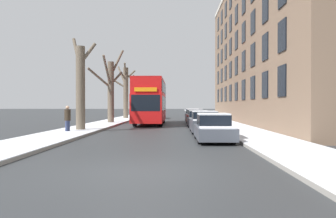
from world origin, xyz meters
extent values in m
plane|color=#303335|center=(0.00, 0.00, 0.00)|extent=(320.00, 320.00, 0.00)
cube|color=gray|center=(-5.65, 53.00, 0.07)|extent=(3.07, 130.00, 0.13)
cube|color=white|center=(-5.65, 53.00, 0.15)|extent=(3.04, 130.00, 0.03)
cube|color=gray|center=(5.65, 53.00, 0.07)|extent=(3.07, 130.00, 0.13)
cube|color=white|center=(5.65, 53.00, 0.15)|extent=(3.04, 130.00, 0.03)
cube|color=#7A604C|center=(11.68, 24.09, 8.01)|extent=(9.00, 36.31, 16.02)
cube|color=black|center=(7.15, 9.89, 3.20)|extent=(0.08, 1.40, 1.79)
cube|color=black|center=(7.15, 13.44, 3.20)|extent=(0.08, 1.40, 1.79)
cube|color=black|center=(7.15, 16.99, 3.20)|extent=(0.08, 1.40, 1.79)
cube|color=black|center=(7.15, 20.54, 3.20)|extent=(0.08, 1.40, 1.79)
cube|color=black|center=(7.15, 24.09, 3.20)|extent=(0.08, 1.40, 1.79)
cube|color=black|center=(7.15, 27.64, 3.20)|extent=(0.08, 1.40, 1.79)
cube|color=black|center=(7.15, 31.19, 3.20)|extent=(0.08, 1.40, 1.79)
cube|color=black|center=(7.15, 34.74, 3.20)|extent=(0.08, 1.40, 1.79)
cube|color=black|center=(7.15, 38.29, 3.20)|extent=(0.08, 1.40, 1.79)
cube|color=black|center=(7.15, 9.89, 5.77)|extent=(0.08, 1.40, 1.79)
cube|color=black|center=(7.15, 13.44, 5.77)|extent=(0.08, 1.40, 1.79)
cube|color=black|center=(7.15, 16.99, 5.77)|extent=(0.08, 1.40, 1.79)
cube|color=black|center=(7.15, 20.54, 5.77)|extent=(0.08, 1.40, 1.79)
cube|color=black|center=(7.15, 24.09, 5.77)|extent=(0.08, 1.40, 1.79)
cube|color=black|center=(7.15, 27.64, 5.77)|extent=(0.08, 1.40, 1.79)
cube|color=black|center=(7.15, 31.19, 5.77)|extent=(0.08, 1.40, 1.79)
cube|color=black|center=(7.15, 34.74, 5.77)|extent=(0.08, 1.40, 1.79)
cube|color=black|center=(7.15, 38.29, 5.77)|extent=(0.08, 1.40, 1.79)
cube|color=black|center=(7.15, 13.44, 8.33)|extent=(0.08, 1.40, 1.79)
cube|color=black|center=(7.15, 16.99, 8.33)|extent=(0.08, 1.40, 1.79)
cube|color=black|center=(7.15, 20.54, 8.33)|extent=(0.08, 1.40, 1.79)
cube|color=black|center=(7.15, 24.09, 8.33)|extent=(0.08, 1.40, 1.79)
cube|color=black|center=(7.15, 27.64, 8.33)|extent=(0.08, 1.40, 1.79)
cube|color=black|center=(7.15, 31.19, 8.33)|extent=(0.08, 1.40, 1.79)
cube|color=black|center=(7.15, 34.74, 8.33)|extent=(0.08, 1.40, 1.79)
cube|color=black|center=(7.15, 38.29, 8.33)|extent=(0.08, 1.40, 1.79)
cube|color=black|center=(7.15, 20.54, 10.90)|extent=(0.08, 1.40, 1.79)
cube|color=black|center=(7.15, 24.09, 10.90)|extent=(0.08, 1.40, 1.79)
cube|color=black|center=(7.15, 27.64, 10.90)|extent=(0.08, 1.40, 1.79)
cube|color=black|center=(7.15, 31.19, 10.90)|extent=(0.08, 1.40, 1.79)
cube|color=black|center=(7.15, 34.74, 10.90)|extent=(0.08, 1.40, 1.79)
cube|color=black|center=(7.15, 38.29, 10.90)|extent=(0.08, 1.40, 1.79)
cube|color=black|center=(7.15, 27.64, 13.46)|extent=(0.08, 1.40, 1.79)
cube|color=black|center=(7.15, 31.19, 13.46)|extent=(0.08, 1.40, 1.79)
cube|color=black|center=(7.15, 34.74, 13.46)|extent=(0.08, 1.40, 1.79)
cube|color=black|center=(7.15, 38.29, 13.46)|extent=(0.08, 1.40, 1.79)
cylinder|color=brown|center=(-5.47, 13.43, 2.94)|extent=(0.62, 0.62, 5.88)
cylinder|color=brown|center=(-5.90, 14.56, 4.87)|extent=(1.13, 2.47, 2.60)
cylinder|color=brown|center=(-4.97, 13.53, 5.40)|extent=(1.20, 0.44, 1.52)
cylinder|color=brown|center=(-5.86, 13.95, 5.44)|extent=(1.07, 1.31, 2.41)
cylinder|color=brown|center=(-5.29, 22.96, 3.04)|extent=(0.62, 0.62, 6.08)
cylinder|color=brown|center=(-4.82, 23.34, 4.50)|extent=(1.21, 1.02, 1.40)
cylinder|color=brown|center=(-6.20, 22.14, 4.41)|extent=(2.05, 1.90, 1.92)
cylinder|color=brown|center=(-4.74, 23.23, 5.99)|extent=(1.38, 0.81, 2.66)
cylinder|color=brown|center=(-5.45, 22.04, 5.00)|extent=(0.55, 2.07, 3.02)
cylinder|color=brown|center=(-5.46, 33.58, 3.37)|extent=(0.64, 0.64, 6.73)
cylinder|color=brown|center=(-6.09, 34.42, 5.66)|extent=(1.55, 1.94, 2.85)
cylinder|color=brown|center=(-5.73, 33.00, 5.65)|extent=(0.80, 1.40, 1.17)
cylinder|color=brown|center=(-6.67, 33.56, 4.87)|extent=(2.53, 0.28, 1.71)
cylinder|color=brown|center=(-5.43, 32.95, 6.33)|extent=(0.29, 1.46, 1.86)
cylinder|color=brown|center=(-4.85, 33.55, 5.79)|extent=(1.39, 0.29, 1.28)
cylinder|color=brown|center=(-5.20, 42.95, 2.56)|extent=(0.49, 0.49, 5.11)
cylinder|color=brown|center=(-5.17, 42.33, 5.30)|extent=(0.24, 1.38, 1.60)
cylinder|color=brown|center=(-5.74, 42.07, 5.53)|extent=(1.29, 1.94, 2.00)
cylinder|color=brown|center=(-5.34, 42.18, 5.45)|extent=(0.48, 1.71, 2.25)
cylinder|color=brown|center=(-4.12, 42.77, 4.95)|extent=(2.31, 0.56, 2.72)
cube|color=red|center=(-1.32, 22.09, 1.55)|extent=(2.58, 10.02, 2.41)
cube|color=red|center=(-1.32, 22.09, 3.41)|extent=(2.53, 9.82, 1.31)
cube|color=#B31212|center=(-1.32, 22.09, 4.13)|extent=(2.53, 9.82, 0.12)
cube|color=black|center=(-1.32, 22.09, 2.01)|extent=(2.61, 8.82, 1.26)
cube|color=black|center=(-1.32, 22.09, 3.48)|extent=(2.61, 8.82, 1.00)
cube|color=black|center=(-1.32, 17.10, 2.01)|extent=(2.32, 0.06, 1.32)
cube|color=orange|center=(-1.32, 17.09, 3.08)|extent=(1.81, 0.05, 0.32)
cylinder|color=black|center=(-2.44, 19.09, 0.52)|extent=(0.30, 1.05, 1.05)
cylinder|color=black|center=(-0.20, 19.09, 0.52)|extent=(0.30, 1.05, 1.05)
cylinder|color=black|center=(-2.44, 24.90, 0.52)|extent=(0.30, 1.05, 1.05)
cylinder|color=black|center=(-0.20, 24.90, 0.52)|extent=(0.30, 1.05, 1.05)
cube|color=#474C56|center=(3.02, 7.68, 0.46)|extent=(1.79, 4.27, 0.59)
cube|color=black|center=(3.02, 7.85, 1.05)|extent=(1.54, 2.14, 0.58)
cube|color=white|center=(3.02, 7.85, 1.37)|extent=(1.50, 2.03, 0.08)
cube|color=white|center=(3.02, 6.16, 0.79)|extent=(1.61, 1.12, 0.06)
cylinder|color=black|center=(2.23, 6.40, 0.32)|extent=(0.20, 0.64, 0.64)
cylinder|color=black|center=(3.80, 6.40, 0.32)|extent=(0.20, 0.64, 0.64)
cylinder|color=black|center=(2.23, 8.96, 0.32)|extent=(0.20, 0.64, 0.64)
cylinder|color=black|center=(3.80, 8.96, 0.32)|extent=(0.20, 0.64, 0.64)
cube|color=#474C56|center=(3.02, 12.92, 0.52)|extent=(1.84, 4.52, 0.71)
cube|color=black|center=(3.02, 13.10, 1.13)|extent=(1.59, 2.26, 0.50)
cube|color=white|center=(3.02, 13.10, 1.41)|extent=(1.55, 2.15, 0.06)
cube|color=white|center=(3.02, 11.31, 0.90)|extent=(1.66, 1.18, 0.05)
cylinder|color=black|center=(2.21, 11.56, 0.34)|extent=(0.20, 0.67, 0.67)
cylinder|color=black|center=(3.83, 11.56, 0.34)|extent=(0.20, 0.67, 0.67)
cylinder|color=black|center=(2.21, 14.27, 0.34)|extent=(0.20, 0.67, 0.67)
cylinder|color=black|center=(3.83, 14.27, 0.34)|extent=(0.20, 0.67, 0.67)
cube|color=black|center=(3.02, 18.77, 0.47)|extent=(1.89, 3.97, 0.60)
cube|color=black|center=(3.02, 18.93, 1.05)|extent=(1.62, 1.99, 0.57)
cube|color=white|center=(3.02, 18.93, 1.36)|extent=(1.58, 1.89, 0.04)
cube|color=white|center=(3.02, 17.36, 0.79)|extent=(1.70, 1.04, 0.03)
cylinder|color=black|center=(2.19, 17.58, 0.33)|extent=(0.20, 0.66, 0.66)
cylinder|color=black|center=(3.85, 17.58, 0.33)|extent=(0.20, 0.66, 0.66)
cylinder|color=black|center=(2.19, 19.97, 0.33)|extent=(0.20, 0.66, 0.66)
cylinder|color=black|center=(3.85, 19.97, 0.33)|extent=(0.20, 0.66, 0.66)
cube|color=maroon|center=(3.02, 23.89, 0.53)|extent=(1.75, 4.28, 0.72)
cube|color=black|center=(3.02, 24.06, 1.13)|extent=(1.51, 2.14, 0.50)
cube|color=white|center=(3.02, 24.06, 1.41)|extent=(1.47, 2.03, 0.05)
cube|color=white|center=(3.02, 22.37, 0.91)|extent=(1.58, 1.12, 0.04)
cylinder|color=black|center=(2.25, 22.61, 0.30)|extent=(0.20, 0.61, 0.61)
cylinder|color=black|center=(3.79, 22.61, 0.30)|extent=(0.20, 0.61, 0.61)
cylinder|color=black|center=(2.25, 25.17, 0.30)|extent=(0.20, 0.61, 0.61)
cylinder|color=black|center=(3.79, 25.17, 0.30)|extent=(0.20, 0.61, 0.61)
cube|color=black|center=(3.02, 29.46, 0.51)|extent=(1.68, 4.32, 0.69)
cube|color=black|center=(3.02, 29.64, 1.11)|extent=(1.45, 2.16, 0.51)
cube|color=white|center=(3.02, 29.64, 1.40)|extent=(1.42, 2.05, 0.06)
cube|color=white|center=(3.02, 27.93, 0.88)|extent=(1.52, 1.13, 0.05)
cylinder|color=black|center=(2.29, 28.17, 0.33)|extent=(0.20, 0.65, 0.65)
cylinder|color=black|center=(3.75, 28.17, 0.33)|extent=(0.20, 0.65, 0.65)
cylinder|color=black|center=(2.29, 30.76, 0.33)|extent=(0.20, 0.65, 0.65)
cylinder|color=black|center=(3.75, 30.76, 0.33)|extent=(0.20, 0.65, 0.65)
cube|color=white|center=(-2.61, 35.24, 1.26)|extent=(2.09, 5.65, 2.07)
cube|color=black|center=(-2.61, 32.43, 1.74)|extent=(1.84, 0.06, 0.91)
cylinder|color=black|center=(-3.53, 33.43, 0.34)|extent=(0.22, 0.68, 0.68)
cylinder|color=black|center=(-1.68, 33.43, 0.34)|extent=(0.22, 0.68, 0.68)
cylinder|color=black|center=(-3.53, 37.05, 0.34)|extent=(0.22, 0.68, 0.68)
cylinder|color=black|center=(-1.68, 37.05, 0.34)|extent=(0.22, 0.68, 0.68)
cylinder|color=navy|center=(-5.91, 11.87, 0.42)|extent=(0.18, 0.18, 0.83)
cylinder|color=navy|center=(-5.84, 12.03, 0.42)|extent=(0.18, 0.18, 0.83)
cylinder|color=#2D2319|center=(-5.88, 11.95, 1.20)|extent=(0.39, 0.39, 0.73)
sphere|color=tan|center=(-5.88, 11.95, 1.67)|extent=(0.23, 0.23, 0.23)
camera|label=1|loc=(1.13, -8.92, 1.81)|focal=35.00mm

